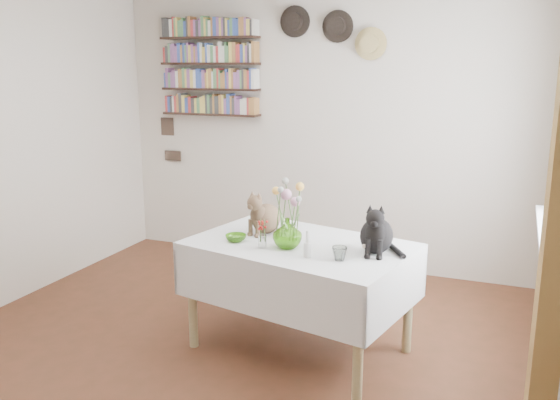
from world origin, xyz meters
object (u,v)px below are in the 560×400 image
at_px(black_cat, 377,226).
at_px(flower_vase, 287,233).
at_px(dining_table, 300,270).
at_px(bookshelf_unit, 210,68).
at_px(tabby_cat, 266,211).

xyz_separation_m(black_cat, flower_vase, (-0.54, -0.12, -0.07)).
bearing_deg(dining_table, flower_vase, -109.73).
distance_m(dining_table, bookshelf_unit, 2.61).
xyz_separation_m(tabby_cat, black_cat, (0.80, -0.15, 0.01)).
relative_size(dining_table, bookshelf_unit, 1.55).
bearing_deg(black_cat, dining_table, 173.82).
bearing_deg(flower_vase, black_cat, 12.64).
relative_size(dining_table, tabby_cat, 4.98).
bearing_deg(black_cat, bookshelf_unit, 133.99).
relative_size(dining_table, flower_vase, 8.00).
height_order(dining_table, tabby_cat, tabby_cat).
height_order(tabby_cat, bookshelf_unit, bookshelf_unit).
bearing_deg(flower_vase, bookshelf_unit, 129.73).
relative_size(tabby_cat, flower_vase, 1.61).
bearing_deg(dining_table, bookshelf_unit, 132.46).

